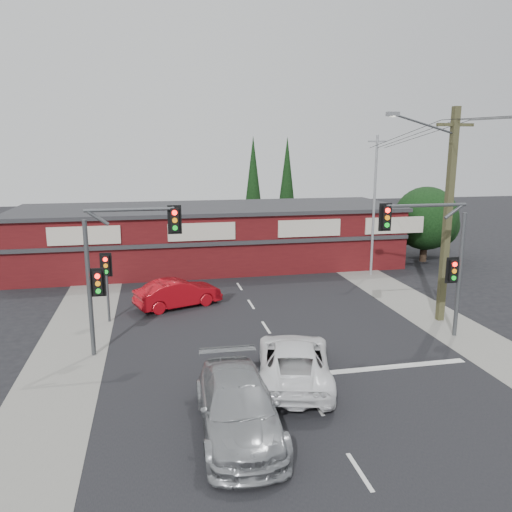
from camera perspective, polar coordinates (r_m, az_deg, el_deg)
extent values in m
plane|color=black|center=(20.13, 3.52, -11.72)|extent=(120.00, 120.00, 0.00)
cube|color=black|center=(24.65, 0.46, -7.12)|extent=(14.00, 70.00, 0.01)
cube|color=gray|center=(24.42, -19.64, -8.04)|extent=(3.00, 70.00, 0.02)
cube|color=gray|center=(27.63, 18.04, -5.59)|extent=(3.00, 70.00, 0.02)
cube|color=silver|center=(20.02, 14.63, -12.22)|extent=(6.50, 0.35, 0.01)
imported|color=white|center=(18.15, 4.35, -11.88)|extent=(3.82, 5.94, 1.52)
imported|color=#9FA2A4|center=(15.16, -2.06, -16.79)|extent=(2.43, 5.63, 1.62)
imported|color=#A50A12|center=(26.52, -8.90, -4.22)|extent=(4.74, 3.03, 1.48)
cube|color=silver|center=(14.22, 11.76, -22.99)|extent=(0.12, 1.60, 0.01)
cube|color=silver|center=(17.07, 6.78, -16.36)|extent=(0.12, 1.60, 0.01)
cube|color=silver|center=(20.18, 3.48, -11.63)|extent=(0.12, 1.60, 0.01)
cube|color=silver|center=(23.42, 1.15, -8.16)|extent=(0.12, 1.60, 0.01)
cube|color=silver|center=(26.76, -0.57, -5.53)|extent=(0.12, 1.60, 0.01)
cube|color=silver|center=(30.17, -1.90, -3.49)|extent=(0.12, 1.60, 0.01)
cube|color=silver|center=(33.61, -2.96, -1.87)|extent=(0.12, 1.60, 0.01)
cube|color=silver|center=(37.09, -3.81, -0.54)|extent=(0.12, 1.60, 0.01)
cube|color=#460E11|center=(35.50, -5.21, 2.13)|extent=(26.00, 8.00, 4.00)
cube|color=#2D2D30|center=(35.20, -5.27, 5.50)|extent=(26.40, 8.40, 0.25)
cube|color=beige|center=(31.38, -19.05, 2.23)|extent=(4.20, 0.12, 1.10)
cube|color=beige|center=(31.25, -6.21, 2.79)|extent=(4.20, 0.12, 1.10)
cube|color=beige|center=(32.65, 6.12, 3.19)|extent=(4.20, 0.12, 1.10)
cube|color=beige|center=(34.95, 15.55, 3.40)|extent=(4.20, 0.12, 1.10)
cube|color=#2D2D30|center=(31.44, -4.36, 1.40)|extent=(26.00, 0.15, 0.25)
cylinder|color=#2D2116|center=(38.75, 18.60, 0.73)|extent=(0.50, 0.50, 1.80)
sphere|color=black|center=(38.39, 18.83, 4.10)|extent=(4.60, 4.60, 4.60)
sphere|color=black|center=(40.10, 19.90, 3.33)|extent=(3.40, 3.40, 3.40)
sphere|color=black|center=(39.10, 16.07, 3.07)|extent=(2.80, 2.80, 2.80)
cylinder|color=#2D2116|center=(43.18, -0.31, 2.62)|extent=(0.24, 0.24, 2.00)
cone|color=black|center=(42.67, -0.32, 8.59)|extent=(1.80, 1.80, 7.50)
cylinder|color=#2D2116|center=(45.90, 3.48, 3.16)|extent=(0.24, 0.24, 2.00)
cone|color=black|center=(45.42, 3.56, 8.78)|extent=(1.80, 1.80, 7.50)
cylinder|color=#47494C|center=(20.63, -18.51, -3.64)|extent=(0.18, 0.18, 5.50)
cylinder|color=#47494C|center=(19.90, -14.24, 5.17)|extent=(3.40, 0.14, 0.14)
cylinder|color=#47494C|center=(20.02, -17.60, 4.15)|extent=(0.82, 0.14, 0.63)
cube|color=black|center=(19.95, -9.28, 4.09)|extent=(0.32, 0.22, 0.95)
cube|color=black|center=(20.02, -9.29, 4.12)|extent=(0.55, 0.04, 1.15)
cylinder|color=#FF0C07|center=(19.79, -9.29, 4.90)|extent=(0.20, 0.06, 0.20)
cylinder|color=orange|center=(19.83, -9.26, 4.04)|extent=(0.20, 0.06, 0.20)
cylinder|color=#0CE526|center=(19.87, -9.23, 3.19)|extent=(0.20, 0.06, 0.20)
cube|color=black|center=(20.53, -17.59, -2.94)|extent=(0.32, 0.22, 0.95)
cube|color=black|center=(20.59, -17.57, -2.89)|extent=(0.55, 0.04, 1.15)
cylinder|color=#FF0C07|center=(20.33, -17.68, -2.21)|extent=(0.20, 0.06, 0.20)
cylinder|color=orange|center=(20.40, -17.63, -3.03)|extent=(0.20, 0.06, 0.20)
cylinder|color=#0CE526|center=(20.48, -17.57, -3.84)|extent=(0.20, 0.06, 0.20)
cylinder|color=#47494C|center=(23.40, 22.22, -2.10)|extent=(0.18, 0.18, 5.50)
cylinder|color=#47494C|center=(21.92, 18.93, 5.49)|extent=(3.60, 0.14, 0.14)
cylinder|color=#47494C|center=(22.62, 21.64, 4.71)|extent=(0.82, 0.14, 0.63)
cube|color=black|center=(21.12, 14.63, 4.30)|extent=(0.32, 0.22, 0.95)
cube|color=black|center=(21.18, 14.54, 4.32)|extent=(0.55, 0.04, 1.15)
cylinder|color=#FF0C07|center=(20.96, 14.83, 5.06)|extent=(0.20, 0.06, 0.20)
cylinder|color=orange|center=(21.00, 14.78, 4.25)|extent=(0.20, 0.06, 0.20)
cylinder|color=#0CE526|center=(21.04, 14.74, 3.44)|extent=(0.20, 0.06, 0.20)
cube|color=black|center=(23.15, 21.55, -1.55)|extent=(0.32, 0.22, 0.95)
cube|color=black|center=(23.21, 21.45, -1.51)|extent=(0.55, 0.04, 1.15)
cylinder|color=#FF0C07|center=(22.98, 21.78, -0.90)|extent=(0.20, 0.06, 0.20)
cylinder|color=orange|center=(23.04, 21.72, -1.62)|extent=(0.20, 0.06, 0.20)
cylinder|color=#0CE526|center=(23.11, 21.66, -2.35)|extent=(0.20, 0.06, 0.20)
cylinder|color=#47494C|center=(24.76, -16.60, -3.93)|extent=(0.12, 0.12, 3.00)
cube|color=black|center=(24.45, -16.78, -1.00)|extent=(0.32, 0.22, 0.95)
cube|color=black|center=(24.52, -16.77, -0.96)|extent=(0.55, 0.04, 1.15)
cylinder|color=#FF0C07|center=(24.26, -16.85, -0.38)|extent=(0.20, 0.06, 0.20)
cylinder|color=orange|center=(24.32, -16.81, -1.07)|extent=(0.20, 0.06, 0.20)
cylinder|color=#0CE526|center=(24.39, -16.76, -1.75)|extent=(0.20, 0.06, 0.20)
cube|color=#4A4729|center=(24.91, 21.05, 4.09)|extent=(0.30, 0.30, 10.00)
cube|color=#4A4729|center=(24.73, 21.81, 13.76)|extent=(1.80, 0.14, 0.14)
cylinder|color=#47494C|center=(23.77, 18.69, 14.08)|extent=(3.23, 0.39, 0.89)
cube|color=slate|center=(22.91, 15.37, 15.38)|extent=(0.55, 0.25, 0.18)
cylinder|color=silver|center=(22.90, 15.35, 15.13)|extent=(0.28, 0.28, 0.05)
cylinder|color=gray|center=(33.04, 13.33, 5.49)|extent=(0.16, 0.16, 9.00)
cube|color=gray|center=(32.85, 13.69, 12.61)|extent=(1.20, 0.10, 0.10)
cylinder|color=black|center=(28.44, 16.08, 13.01)|extent=(0.73, 9.01, 1.22)
cylinder|color=black|center=(28.72, 17.15, 12.93)|extent=(0.52, 9.00, 1.22)
cylinder|color=black|center=(29.01, 18.21, 12.86)|extent=(0.31, 9.00, 1.22)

